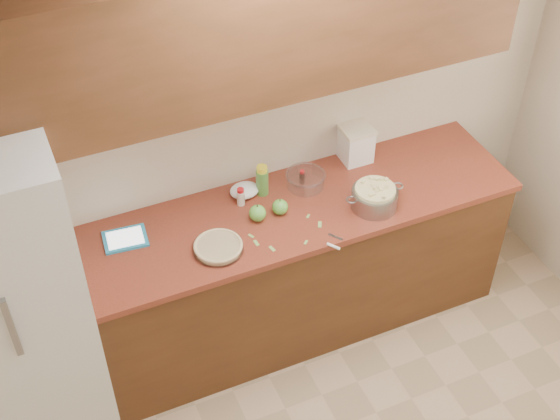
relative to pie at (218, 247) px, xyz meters
name	(u,v)px	position (x,y,z in m)	size (l,w,h in m)	color
room_shell	(440,378)	(0.41, -1.33, 0.36)	(3.60, 3.60, 3.60)	tan
counter_run	(281,270)	(0.41, 0.14, -0.48)	(2.64, 0.68, 0.92)	#513017
upper_cabinets	(268,24)	(0.41, 0.30, 1.01)	(2.60, 0.34, 0.70)	brown
fridge	(9,300)	(-1.03, 0.11, -0.04)	(0.70, 0.70, 1.80)	silver
pie	(218,247)	(0.00, 0.00, 0.00)	(0.26, 0.26, 0.04)	silver
colander	(374,197)	(0.88, -0.02, 0.04)	(0.34, 0.25, 0.13)	gray
flour_canister	(356,143)	(0.98, 0.39, 0.09)	(0.18, 0.18, 0.22)	white
tablet	(125,239)	(-0.41, 0.26, -0.01)	(0.24, 0.19, 0.02)	#278FBD
paring_knife	(334,245)	(0.55, -0.20, -0.02)	(0.10, 0.13, 0.01)	gray
lemon_bottle	(262,181)	(0.38, 0.32, 0.07)	(0.07, 0.07, 0.18)	#4C8C38
cinnamon_shaker	(241,197)	(0.23, 0.28, 0.03)	(0.04, 0.04, 0.11)	beige
vanilla_bottle	(302,177)	(0.61, 0.31, 0.02)	(0.03, 0.03, 0.09)	black
mixing_bowl	(306,179)	(0.62, 0.28, 0.02)	(0.22, 0.22, 0.08)	silver
paper_towel	(245,190)	(0.28, 0.34, 0.01)	(0.16, 0.13, 0.07)	white
apple_left	(258,213)	(0.27, 0.13, 0.02)	(0.09, 0.09, 0.10)	#58A63B
apple_center	(280,207)	(0.40, 0.13, 0.02)	(0.09, 0.09, 0.10)	#58A63B
peel_a	(320,224)	(0.55, -0.04, -0.02)	(0.05, 0.02, 0.00)	#8ABA5A
peel_b	(256,243)	(0.19, -0.03, -0.02)	(0.04, 0.02, 0.00)	#8ABA5A
peel_c	(272,249)	(0.25, -0.10, -0.02)	(0.04, 0.02, 0.00)	#8ABA5A
peel_d	(306,242)	(0.43, -0.13, -0.02)	(0.03, 0.01, 0.00)	#8ABA5A
peel_e	(308,216)	(0.52, 0.05, -0.02)	(0.03, 0.01, 0.00)	#8ABA5A
peel_f	(251,236)	(0.19, 0.03, -0.02)	(0.03, 0.01, 0.00)	#8ABA5A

